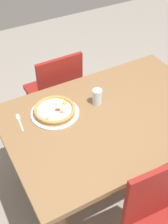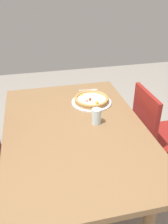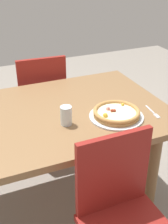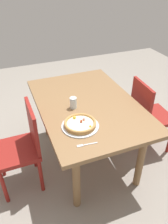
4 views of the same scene
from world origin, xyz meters
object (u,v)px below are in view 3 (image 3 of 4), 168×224
Objects in this scene: chair_near at (41,99)px; plate at (116,116)px; pizza at (116,113)px; drinking_glass at (66,116)px; chair_far at (123,218)px; fork at (153,113)px; dining_table at (53,126)px.

chair_near is 0.95m from plate.
drinking_glass is at bearing -8.00° from pizza.
chair_far is 0.68m from fork.
chair_near is at bearing -76.03° from plate.
drinking_glass is (0.08, -0.53, 0.30)m from chair_far.
chair_near reaches higher than plate.
chair_far is 0.59m from plate.
dining_table is 0.72m from chair_near.
fork is at bearing 169.48° from pizza.
dining_table is at bearing -81.19° from chair_far.
drinking_glass reaches higher than plate.
pizza is at bearing -94.24° from fork.
chair_far is at bearing 98.89° from drinking_glass.
drinking_glass is (0.30, -0.04, 0.05)m from plate.
fork is 0.54m from drinking_glass.
chair_far reaches higher than fork.
chair_near is at bearing -95.15° from drinking_glass.
pizza is (-0.22, 0.89, 0.27)m from chair_near.
drinking_glass is (0.53, -0.08, 0.05)m from fork.
dining_table is 1.61× the size of chair_far.
chair_far is at bearing 66.37° from plate.
dining_table is 0.40m from pizza.
plate reaches higher than dining_table.
plate is at bearing 148.79° from dining_table.
pizza is (-0.33, 0.20, 0.12)m from dining_table.
plate is at bearing -72.43° from chair_near.
pizza is at bearing -24.14° from plate.
fork is (-0.23, 0.04, -0.00)m from plate.
pizza is at bearing -72.46° from chair_near.
chair_far is at bearing -86.12° from chair_near.
chair_near is 1.07m from fork.
fork is (-0.23, 0.04, -0.03)m from pizza.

